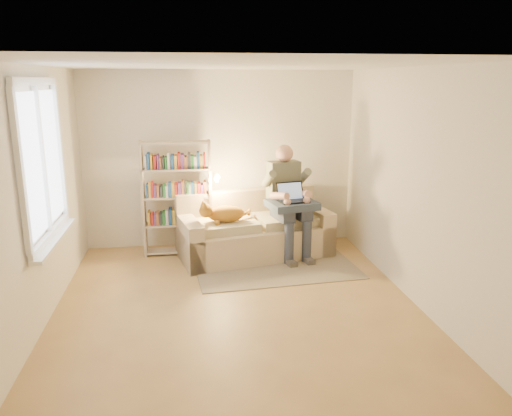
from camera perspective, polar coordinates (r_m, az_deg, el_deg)
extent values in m
plane|color=#9C7A47|center=(5.71, -2.21, -11.06)|extent=(4.50, 4.50, 0.00)
cube|color=white|center=(5.15, -2.50, 16.04)|extent=(4.00, 4.50, 0.02)
cube|color=silver|center=(5.46, -23.73, 0.98)|extent=(0.02, 4.50, 2.60)
cube|color=silver|center=(5.83, 17.64, 2.32)|extent=(0.02, 4.50, 2.60)
cube|color=silver|center=(7.48, -4.13, 5.52)|extent=(4.00, 0.02, 2.60)
cube|color=silver|center=(3.14, 1.91, -7.16)|extent=(4.00, 0.02, 2.60)
plane|color=white|center=(5.58, -23.27, 4.97)|extent=(0.00, 1.50, 1.50)
cube|color=white|center=(5.52, -23.99, 13.08)|extent=(0.05, 1.50, 0.08)
cube|color=white|center=(5.74, -22.39, -2.81)|extent=(0.05, 1.50, 0.08)
cube|color=white|center=(5.57, -23.17, 4.97)|extent=(0.04, 0.05, 1.50)
cube|color=white|center=(5.75, -21.96, -3.28)|extent=(0.12, 1.52, 0.04)
cube|color=beige|center=(7.15, -0.14, -3.75)|extent=(2.26, 1.37, 0.44)
cube|color=beige|center=(7.36, -1.12, 0.41)|extent=(2.11, 0.64, 0.45)
cube|color=beige|center=(6.87, -7.61, -3.82)|extent=(0.40, 0.97, 0.63)
cube|color=beige|center=(7.49, 6.71, -2.25)|extent=(0.40, 0.97, 0.63)
cube|color=#C2B68D|center=(6.88, -3.71, -2.04)|extent=(1.01, 0.81, 0.13)
cube|color=#C2B68D|center=(7.19, 3.56, -1.30)|extent=(1.01, 0.81, 0.13)
cube|color=#686C57|center=(7.14, 3.15, 2.94)|extent=(0.48, 0.33, 0.61)
sphere|color=tan|center=(7.05, 3.27, 6.26)|extent=(0.24, 0.24, 0.24)
cube|color=#333947|center=(6.92, 3.04, -0.54)|extent=(0.28, 0.52, 0.19)
cube|color=#333947|center=(7.02, 5.03, -0.35)|extent=(0.28, 0.52, 0.19)
cylinder|color=#333947|center=(6.81, 3.80, -4.07)|extent=(0.13, 0.13, 0.59)
cylinder|color=#333947|center=(6.92, 5.82, -3.82)|extent=(0.13, 0.13, 0.59)
ellipsoid|color=orange|center=(6.80, -3.65, -0.70)|extent=(0.56, 0.37, 0.23)
sphere|color=orange|center=(6.67, -5.96, -0.36)|extent=(0.18, 0.18, 0.18)
cylinder|color=orange|center=(6.94, -1.65, -0.74)|extent=(0.26, 0.10, 0.07)
cube|color=#2D3A4F|center=(6.94, 4.51, 0.42)|extent=(0.74, 0.65, 0.10)
cube|color=black|center=(6.88, 4.67, 0.83)|extent=(0.44, 0.35, 0.02)
cube|color=black|center=(6.97, 4.26, 1.99)|extent=(0.40, 0.18, 0.25)
plane|color=#8CA5CC|center=(6.97, 4.26, 1.99)|extent=(0.37, 0.19, 0.33)
cube|color=#C5B195|center=(7.20, -12.76, 0.95)|extent=(0.04, 0.25, 1.64)
cube|color=#C5B195|center=(7.17, -5.25, 1.20)|extent=(0.04, 0.25, 1.64)
cube|color=#C5B195|center=(7.38, -8.78, -4.80)|extent=(0.98, 0.26, 0.03)
cube|color=#C5B195|center=(7.26, -8.90, -1.82)|extent=(0.98, 0.26, 0.03)
cube|color=#C5B195|center=(7.16, -9.02, 1.25)|extent=(0.98, 0.26, 0.03)
cube|color=#C5B195|center=(7.08, -9.15, 4.40)|extent=(0.98, 0.26, 0.03)
cube|color=#C5B195|center=(7.03, -9.27, 7.39)|extent=(0.98, 0.26, 0.03)
cube|color=#66337F|center=(7.23, -8.93, -0.98)|extent=(0.84, 0.21, 0.20)
cube|color=#995933|center=(7.14, -9.05, 2.12)|extent=(0.84, 0.21, 0.20)
cube|color=#333338|center=(7.06, -9.18, 5.28)|extent=(0.84, 0.21, 0.20)
cylinder|color=silver|center=(7.15, -5.83, 1.59)|extent=(0.09, 0.09, 0.04)
cone|color=silver|center=(7.00, -4.69, 3.42)|extent=(0.11, 0.13, 0.14)
cube|color=gray|center=(6.75, 2.30, -6.84)|extent=(2.23, 1.43, 0.01)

